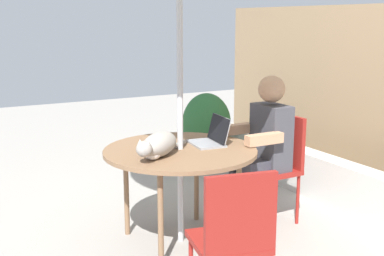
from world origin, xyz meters
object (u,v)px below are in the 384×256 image
Objects in this scene: person_seated at (264,142)px; chair_occupied at (278,159)px; laptop at (213,136)px; cat at (158,145)px; patio_table at (180,156)px; chair_empty at (234,233)px; potted_plant_by_chair at (206,128)px.

chair_occupied is at bearing 90.00° from person_seated.
laptop reaches higher than cat.
laptop is (-0.02, 0.29, 0.12)m from patio_table.
chair_empty is at bearing -42.84° from person_seated.
cat is (0.12, -1.17, 0.29)m from chair_occupied.
laptop is (-0.02, -0.64, 0.26)m from chair_occupied.
potted_plant_by_chair is (-1.54, 0.85, -0.32)m from laptop.
chair_empty is at bearing -12.03° from patio_table.
person_seated is (-0.00, -0.16, 0.17)m from chair_occupied.
cat reaches higher than chair_empty.
laptop is at bearing -91.57° from chair_occupied.
patio_table is 1.11m from chair_empty.
laptop reaches higher than chair_empty.
potted_plant_by_chair is (-1.55, 0.37, -0.22)m from person_seated.
patio_table is 0.92× the size of person_seated.
chair_occupied is 1.57m from potted_plant_by_chair.
patio_table is at bearing -86.56° from laptop.
person_seated is (-1.08, 1.00, 0.17)m from chair_empty.
person_seated is 3.81× the size of laptop.
person_seated is at bearing 90.00° from patio_table.
cat is at bearing -39.46° from potted_plant_by_chair.
cat is at bearing -179.56° from chair_empty.
patio_table is 0.31m from laptop.
chair_occupied is 1.00× the size of chair_empty.
person_seated reaches higher than chair_occupied.
chair_empty is (1.08, -1.16, 0.00)m from chair_occupied.
potted_plant_by_chair is at bearing 140.54° from cat.
potted_plant_by_chair is at bearing 166.71° from person_seated.
chair_occupied is 0.73× the size of person_seated.
cat is (0.12, -1.01, 0.12)m from person_seated.
person_seated reaches higher than patio_table.
person_seated is 0.49m from laptop.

